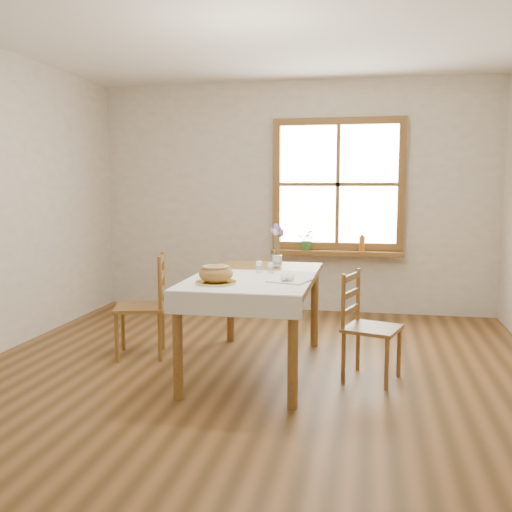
{
  "coord_description": "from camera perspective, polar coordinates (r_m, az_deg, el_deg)",
  "views": [
    {
      "loc": [
        0.85,
        -3.99,
        1.45
      ],
      "look_at": [
        0.0,
        0.3,
        0.9
      ],
      "focal_mm": 40.0,
      "sensor_mm": 36.0,
      "label": 1
    }
  ],
  "objects": [
    {
      "name": "ground",
      "position": [
        4.33,
        -0.79,
        -12.4
      ],
      "size": [
        5.0,
        5.0,
        0.0
      ],
      "primitive_type": "plane",
      "color": "brown",
      "rests_on": "ground"
    },
    {
      "name": "window_sill",
      "position": [
        6.44,
        8.03,
        0.33
      ],
      "size": [
        1.46,
        0.2,
        0.05
      ],
      "color": "brown",
      "rests_on": "ground"
    },
    {
      "name": "potted_plant",
      "position": [
        6.46,
        5.12,
        1.4
      ],
      "size": [
        0.26,
        0.27,
        0.18
      ],
      "primitive_type": "imported",
      "rotation": [
        0.0,
        0.0,
        -0.28
      ],
      "color": "#36742E",
      "rests_on": "window_sill"
    },
    {
      "name": "eggs",
      "position": [
        4.08,
        3.31,
        -2.09
      ],
      "size": [
        0.25,
        0.23,
        0.04
      ],
      "primitive_type": null,
      "rotation": [
        0.0,
        0.0,
        -0.29
      ],
      "color": "white",
      "rests_on": "egg_napkin"
    },
    {
      "name": "bread_plate",
      "position": [
        4.01,
        -4.02,
        -2.66
      ],
      "size": [
        0.3,
        0.3,
        0.01
      ],
      "primitive_type": "cylinder",
      "rotation": [
        0.0,
        0.0,
        -0.08
      ],
      "color": "white",
      "rests_on": "table_linen"
    },
    {
      "name": "salt_shaker",
      "position": [
        4.49,
        0.3,
        -1.05
      ],
      "size": [
        0.06,
        0.06,
        0.1
      ],
      "primitive_type": "cylinder",
      "rotation": [
        0.0,
        0.0,
        -0.25
      ],
      "color": "white",
      "rests_on": "table_linen"
    },
    {
      "name": "lavender_bouquet",
      "position": [
        4.85,
        2.14,
        1.58
      ],
      "size": [
        0.15,
        0.15,
        0.27
      ],
      "primitive_type": null,
      "color": "#75599E",
      "rests_on": "flower_vase"
    },
    {
      "name": "flower_vase",
      "position": [
        4.87,
        2.13,
        -0.55
      ],
      "size": [
        0.1,
        0.1,
        0.09
      ],
      "primitive_type": "cylinder",
      "rotation": [
        0.0,
        0.0,
        -0.25
      ],
      "color": "white",
      "rests_on": "dining_table"
    },
    {
      "name": "egg_napkin",
      "position": [
        4.09,
        3.3,
        -2.48
      ],
      "size": [
        0.32,
        0.29,
        0.01
      ],
      "primitive_type": "cube",
      "rotation": [
        0.0,
        0.0,
        -0.29
      ],
      "color": "silver",
      "rests_on": "table_linen"
    },
    {
      "name": "amber_bottle",
      "position": [
        6.42,
        10.55,
        1.31
      ],
      "size": [
        0.08,
        0.08,
        0.18
      ],
      "primitive_type": "cylinder",
      "rotation": [
        0.0,
        0.0,
        0.28
      ],
      "color": "#AA5E1F",
      "rests_on": "window_sill"
    },
    {
      "name": "bread_loaf",
      "position": [
        3.99,
        -4.03,
        -1.63
      ],
      "size": [
        0.24,
        0.24,
        0.13
      ],
      "primitive_type": "ellipsoid",
      "color": "#AF813E",
      "rests_on": "bread_plate"
    },
    {
      "name": "dining_table",
      "position": [
        4.44,
        0.0,
        -3.01
      ],
      "size": [
        0.9,
        1.6,
        0.75
      ],
      "color": "brown",
      "rests_on": "ground"
    },
    {
      "name": "pepper_shaker",
      "position": [
        4.46,
        1.46,
        -1.17
      ],
      "size": [
        0.05,
        0.05,
        0.09
      ],
      "primitive_type": "cylinder",
      "rotation": [
        0.0,
        0.0,
        -0.2
      ],
      "color": "white",
      "rests_on": "table_linen"
    },
    {
      "name": "chair_left",
      "position": [
        4.92,
        -11.52,
        -4.87
      ],
      "size": [
        0.52,
        0.51,
        0.87
      ],
      "primitive_type": null,
      "rotation": [
        0.0,
        0.0,
        -1.29
      ],
      "color": "brown",
      "rests_on": "ground"
    },
    {
      "name": "window",
      "position": [
        6.47,
        8.19,
        7.1
      ],
      "size": [
        1.46,
        0.08,
        1.46
      ],
      "color": "brown",
      "rests_on": "ground"
    },
    {
      "name": "chair_right",
      "position": [
        4.33,
        11.56,
        -6.95
      ],
      "size": [
        0.49,
        0.48,
        0.81
      ],
      "primitive_type": null,
      "rotation": [
        0.0,
        0.0,
        1.26
      ],
      "color": "brown",
      "rests_on": "ground"
    },
    {
      "name": "table_linen",
      "position": [
        4.13,
        -0.82,
        -2.51
      ],
      "size": [
        0.91,
        0.99,
        0.01
      ],
      "primitive_type": "cube",
      "color": "silver",
      "rests_on": "dining_table"
    },
    {
      "name": "room_walls",
      "position": [
        4.09,
        -0.84,
        10.77
      ],
      "size": [
        4.6,
        5.1,
        2.65
      ],
      "color": "beige",
      "rests_on": "ground"
    }
  ]
}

